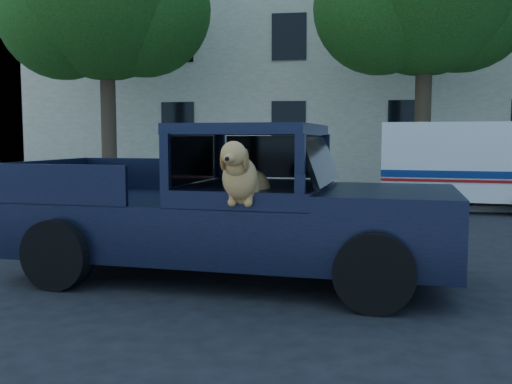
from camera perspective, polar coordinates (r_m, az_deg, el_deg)
ground at (r=7.30m, az=-14.00°, el=-8.41°), size 120.00×120.00×0.00m
far_sidewalk at (r=16.08m, az=-1.61°, el=-0.44°), size 60.00×4.00×0.15m
lane_stripes at (r=10.13m, az=4.04°, el=-4.34°), size 21.60×0.14×0.01m
street_tree_left at (r=17.95m, az=-14.68°, el=18.11°), size 6.00×5.20×8.60m
building_main at (r=23.23m, az=8.98°, el=12.25°), size 26.00×6.00×9.00m
pickup_truck at (r=7.05m, az=-3.08°, el=-3.46°), size 5.47×2.98×1.89m
mail_truck at (r=14.41m, az=19.79°, el=1.88°), size 4.01×2.39×2.08m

